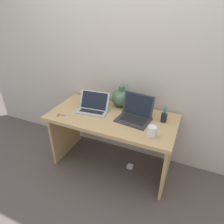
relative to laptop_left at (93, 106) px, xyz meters
name	(u,v)px	position (x,y,z in m)	size (l,w,h in m)	color
ground_plane	(112,164)	(0.25, -0.03, -0.76)	(6.00, 6.00, 0.00)	#564C47
back_wall	(126,63)	(0.25, 0.35, 0.44)	(4.40, 0.04, 2.40)	beige
desk	(112,128)	(0.25, -0.03, -0.21)	(1.39, 0.68, 0.71)	tan
laptop_left	(93,106)	(0.00, 0.00, 0.00)	(0.36, 0.26, 0.21)	#B2B2B7
laptop_right	(136,113)	(0.49, 0.02, 0.01)	(0.37, 0.30, 0.26)	#333338
green_vase	(121,98)	(0.25, 0.25, 0.04)	(0.23, 0.23, 0.25)	#47704C
coffee_mug	(152,132)	(0.73, -0.22, 0.00)	(0.13, 0.09, 0.10)	white
pen_cup	(164,117)	(0.78, 0.08, 0.00)	(0.06, 0.06, 0.18)	black
scissors	(61,115)	(-0.27, -0.25, -0.05)	(0.15, 0.08, 0.01)	#B7B7BC
power_brick	(130,166)	(0.47, 0.00, -0.75)	(0.07, 0.07, 0.03)	white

